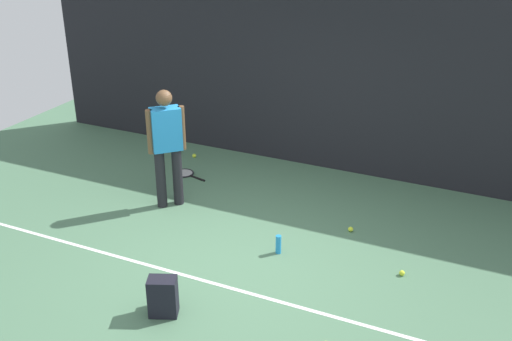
{
  "coord_description": "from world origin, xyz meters",
  "views": [
    {
      "loc": [
        2.8,
        -5.69,
        4.09
      ],
      "look_at": [
        0.0,
        0.4,
        1.0
      ],
      "focal_mm": 42.8,
      "sensor_mm": 36.0,
      "label": 1
    }
  ],
  "objects_px": {
    "backpack": "(163,296)",
    "tennis_racket": "(185,174)",
    "tennis_ball_near_player": "(194,156)",
    "tennis_ball_mid_court": "(402,273)",
    "water_bottle": "(278,244)",
    "tennis_player": "(167,142)",
    "tennis_ball_by_fence": "(351,229)"
  },
  "relations": [
    {
      "from": "backpack",
      "to": "tennis_racket",
      "type": "bearing_deg",
      "value": -85.67
    },
    {
      "from": "tennis_racket",
      "to": "backpack",
      "type": "relative_size",
      "value": 1.45
    },
    {
      "from": "tennis_ball_near_player",
      "to": "tennis_ball_mid_court",
      "type": "height_order",
      "value": "same"
    },
    {
      "from": "water_bottle",
      "to": "tennis_ball_near_player",
      "type": "bearing_deg",
      "value": 138.65
    },
    {
      "from": "tennis_ball_mid_court",
      "to": "water_bottle",
      "type": "distance_m",
      "value": 1.51
    },
    {
      "from": "tennis_player",
      "to": "tennis_racket",
      "type": "relative_size",
      "value": 2.67
    },
    {
      "from": "backpack",
      "to": "water_bottle",
      "type": "relative_size",
      "value": 1.81
    },
    {
      "from": "tennis_ball_near_player",
      "to": "tennis_player",
      "type": "bearing_deg",
      "value": -71.3
    },
    {
      "from": "backpack",
      "to": "water_bottle",
      "type": "height_order",
      "value": "backpack"
    },
    {
      "from": "backpack",
      "to": "tennis_ball_mid_court",
      "type": "relative_size",
      "value": 6.67
    },
    {
      "from": "tennis_racket",
      "to": "tennis_ball_mid_court",
      "type": "bearing_deg",
      "value": 174.18
    },
    {
      "from": "backpack",
      "to": "tennis_ball_mid_court",
      "type": "bearing_deg",
      "value": -163.64
    },
    {
      "from": "backpack",
      "to": "water_bottle",
      "type": "xyz_separation_m",
      "value": [
        0.64,
        1.59,
        -0.09
      ]
    },
    {
      "from": "tennis_ball_by_fence",
      "to": "water_bottle",
      "type": "distance_m",
      "value": 1.1
    },
    {
      "from": "tennis_player",
      "to": "tennis_ball_by_fence",
      "type": "distance_m",
      "value": 2.74
    },
    {
      "from": "tennis_ball_mid_court",
      "to": "water_bottle",
      "type": "height_order",
      "value": "water_bottle"
    },
    {
      "from": "tennis_player",
      "to": "water_bottle",
      "type": "bearing_deg",
      "value": 119.21
    },
    {
      "from": "tennis_player",
      "to": "tennis_ball_near_player",
      "type": "xyz_separation_m",
      "value": [
        -0.54,
        1.61,
        -0.93
      ]
    },
    {
      "from": "tennis_racket",
      "to": "tennis_ball_by_fence",
      "type": "relative_size",
      "value": 9.65
    },
    {
      "from": "tennis_player",
      "to": "tennis_ball_by_fence",
      "type": "relative_size",
      "value": 25.76
    },
    {
      "from": "tennis_ball_near_player",
      "to": "tennis_ball_by_fence",
      "type": "bearing_deg",
      "value": -22.19
    },
    {
      "from": "tennis_racket",
      "to": "tennis_ball_by_fence",
      "type": "bearing_deg",
      "value": -178.06
    },
    {
      "from": "tennis_racket",
      "to": "tennis_ball_by_fence",
      "type": "distance_m",
      "value": 2.96
    },
    {
      "from": "backpack",
      "to": "water_bottle",
      "type": "bearing_deg",
      "value": -134.81
    },
    {
      "from": "tennis_racket",
      "to": "tennis_ball_mid_court",
      "type": "relative_size",
      "value": 9.65
    },
    {
      "from": "backpack",
      "to": "water_bottle",
      "type": "distance_m",
      "value": 1.72
    },
    {
      "from": "tennis_ball_near_player",
      "to": "water_bottle",
      "type": "distance_m",
      "value": 3.25
    },
    {
      "from": "tennis_player",
      "to": "tennis_ball_mid_court",
      "type": "distance_m",
      "value": 3.54
    },
    {
      "from": "tennis_ball_near_player",
      "to": "tennis_ball_by_fence",
      "type": "relative_size",
      "value": 1.0
    },
    {
      "from": "tennis_player",
      "to": "tennis_racket",
      "type": "bearing_deg",
      "value": -115.56
    },
    {
      "from": "tennis_ball_by_fence",
      "to": "backpack",
      "type": "bearing_deg",
      "value": -117.8
    },
    {
      "from": "backpack",
      "to": "tennis_ball_mid_court",
      "type": "xyz_separation_m",
      "value": [
        2.14,
        1.75,
        -0.18
      ]
    }
  ]
}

